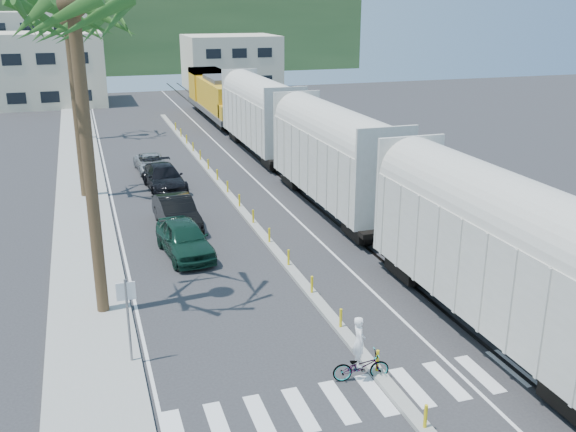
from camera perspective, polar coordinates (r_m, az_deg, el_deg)
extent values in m
plane|color=#28282B|center=(21.81, 6.73, -12.46)|extent=(140.00, 140.00, 0.00)
cube|color=gray|center=(43.33, -17.92, 2.73)|extent=(3.00, 90.00, 0.15)
cube|color=black|center=(47.88, -2.51, 5.00)|extent=(0.12, 100.00, 0.06)
cube|color=black|center=(48.27, -0.86, 5.13)|extent=(0.12, 100.00, 0.06)
cube|color=gray|center=(39.36, -5.38, 2.02)|extent=(0.45, 60.00, 0.15)
cylinder|color=yellow|center=(18.59, 12.12, -17.00)|extent=(0.10, 0.10, 0.70)
cylinder|color=yellow|center=(20.78, 7.95, -12.59)|extent=(0.10, 0.10, 0.70)
cylinder|color=yellow|center=(23.16, 4.71, -9.01)|extent=(0.10, 0.10, 0.70)
cylinder|color=yellow|center=(25.66, 2.13, -6.09)|extent=(0.10, 0.10, 0.70)
cylinder|color=yellow|center=(28.26, 0.05, -3.69)|extent=(0.10, 0.10, 0.70)
cylinder|color=yellow|center=(30.94, -1.68, -1.70)|extent=(0.10, 0.10, 0.70)
cylinder|color=yellow|center=(33.67, -3.12, -0.02)|extent=(0.10, 0.10, 0.70)
cylinder|color=yellow|center=(36.44, -4.35, 1.40)|extent=(0.10, 0.10, 0.70)
cylinder|color=yellow|center=(39.24, -5.40, 2.62)|extent=(0.10, 0.10, 0.70)
cylinder|color=yellow|center=(42.08, -6.31, 3.67)|extent=(0.10, 0.10, 0.70)
cylinder|color=yellow|center=(44.93, -7.11, 4.60)|extent=(0.10, 0.10, 0.70)
cylinder|color=yellow|center=(47.80, -7.82, 5.41)|extent=(0.10, 0.10, 0.70)
cylinder|color=yellow|center=(50.69, -8.44, 6.12)|extent=(0.10, 0.10, 0.70)
cylinder|color=yellow|center=(53.59, -9.00, 6.76)|extent=(0.10, 0.10, 0.70)
cylinder|color=yellow|center=(56.50, -9.51, 7.34)|extent=(0.10, 0.10, 0.70)
cylinder|color=yellow|center=(59.42, -9.96, 7.85)|extent=(0.10, 0.10, 0.70)
cube|color=silver|center=(20.30, 9.15, -15.14)|extent=(14.00, 2.20, 0.01)
cube|color=silver|center=(43.37, -15.67, 2.86)|extent=(0.12, 90.00, 0.01)
cube|color=silver|center=(44.63, -3.68, 3.95)|extent=(0.12, 90.00, 0.01)
cube|color=#BAB8AA|center=(23.21, 18.01, -3.87)|extent=(3.00, 12.88, 3.40)
cylinder|color=#BAB8AA|center=(22.65, 18.43, 0.12)|extent=(2.90, 12.58, 2.90)
cube|color=black|center=(24.10, 17.49, -8.72)|extent=(2.60, 12.88, 1.00)
cube|color=#BAB8AA|center=(35.76, 4.06, 4.73)|extent=(3.00, 12.88, 3.40)
cylinder|color=#BAB8AA|center=(35.40, 4.12, 7.41)|extent=(2.90, 12.58, 2.90)
cube|color=black|center=(36.35, 3.98, 1.36)|extent=(2.60, 12.88, 1.00)
cube|color=#BAB8AA|center=(49.69, -2.47, 8.64)|extent=(3.00, 12.88, 3.40)
cylinder|color=#BAB8AA|center=(49.43, -2.50, 10.59)|extent=(2.90, 12.58, 2.90)
cube|color=black|center=(50.12, -2.43, 6.17)|extent=(2.60, 12.88, 1.00)
cube|color=#4C4C4F|center=(65.31, -6.30, 9.45)|extent=(3.00, 17.00, 0.50)
cube|color=gold|center=(64.12, -6.15, 10.69)|extent=(2.70, 12.24, 2.60)
cube|color=gold|center=(70.68, -7.35, 11.61)|extent=(3.00, 3.74, 3.20)
cube|color=black|center=(65.41, -6.28, 8.93)|extent=(2.60, 13.60, 0.90)
cylinder|color=brown|center=(23.58, -17.22, 3.74)|extent=(0.44, 0.44, 11.00)
sphere|color=#29551A|center=(22.89, -18.62, 17.53)|extent=(3.20, 3.20, 3.20)
cylinder|color=brown|center=(39.37, -18.26, 8.55)|extent=(0.44, 0.44, 10.00)
sphere|color=#29551A|center=(38.90, -19.04, 16.02)|extent=(3.20, 3.20, 3.20)
cylinder|color=brown|center=(57.12, -18.26, 12.38)|extent=(0.44, 0.44, 12.00)
cylinder|color=slate|center=(21.23, -13.98, -9.20)|extent=(0.08, 0.08, 3.00)
cube|color=silver|center=(20.75, -14.22, -6.50)|extent=(0.60, 0.04, 0.60)
cube|color=beige|center=(79.26, -20.50, 12.15)|extent=(12.00, 10.00, 8.00)
cube|color=beige|center=(95.21, -21.54, 13.52)|extent=(14.00, 12.00, 10.00)
cube|color=beige|center=(89.51, -5.10, 13.48)|extent=(12.00, 10.00, 7.00)
cube|color=#385628|center=(117.28, -14.56, 15.38)|extent=(80.00, 20.00, 12.00)
imported|color=#103023|center=(29.95, -9.19, -1.98)|extent=(2.92, 5.22, 1.64)
imported|color=black|center=(33.75, -9.87, 0.31)|extent=(2.43, 5.13, 1.61)
imported|color=black|center=(40.80, -10.96, 3.36)|extent=(2.87, 5.58, 1.53)
imported|color=#9D9FA1|center=(45.50, -12.06, 4.63)|extent=(2.40, 4.48, 1.19)
imported|color=#9EA0A5|center=(20.49, 6.50, -13.13)|extent=(1.18, 1.97, 0.93)
imported|color=white|center=(20.00, 6.33, -11.00)|extent=(0.71, 0.57, 1.63)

